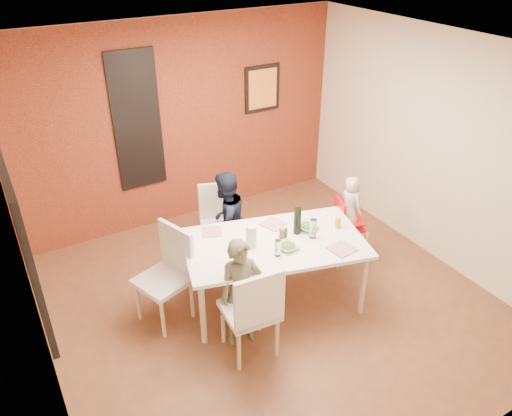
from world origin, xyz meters
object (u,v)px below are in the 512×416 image
toddler (350,202)px  high_chair (346,224)px  child_far (225,221)px  wine_bottle (297,221)px  paper_towel_roll (251,236)px  dining_table (274,247)px  chair_near (254,309)px  child_near (241,293)px  chair_far (219,218)px  chair_left (169,270)px

toddler → high_chair: bearing=55.2°
high_chair → child_far: size_ratio=0.70×
high_chair → wine_bottle: size_ratio=2.87×
toddler → paper_towel_roll: (-1.41, -0.14, 0.07)m
dining_table → toddler: (1.16, 0.20, 0.12)m
chair_near → child_near: bearing=-86.9°
child_far → chair_near: bearing=52.2°
chair_far → chair_near: bearing=-86.9°
child_far → wine_bottle: bearing=97.9°
chair_left → paper_towel_roll: size_ratio=4.29×
high_chair → child_near: 1.81m
high_chair → chair_far: bearing=72.8°
chair_near → chair_left: size_ratio=1.00×
high_chair → toddler: size_ratio=1.36×
high_chair → child_far: 1.44m
child_near → toddler: size_ratio=1.84×
chair_near → paper_towel_roll: (0.34, 0.65, 0.31)m
chair_far → child_near: 1.50m
dining_table → child_near: bearing=-149.2°
chair_left → child_near: child_near is taller
dining_table → paper_towel_roll: (-0.25, 0.05, 0.19)m
chair_left → child_near: size_ratio=0.89×
child_near → child_far: bearing=80.1°
chair_left → wine_bottle: bearing=57.1°
wine_bottle → paper_towel_roll: bearing=176.9°
chair_left → toddler: (2.21, -0.15, 0.24)m
high_chair → child_far: (-1.29, 0.63, 0.10)m
chair_left → child_far: bearing=99.6°
child_far → chair_left: bearing=8.1°
child_far → high_chair: bearing=133.3°
dining_table → chair_left: size_ratio=1.99×
chair_far → child_far: (-0.03, -0.24, 0.09)m
dining_table → child_far: child_far is taller
high_chair → paper_towel_roll: paper_towel_roll is taller
high_chair → chair_left: bearing=103.7°
chair_far → chair_left: 1.18m
chair_near → wine_bottle: wine_bottle is taller
dining_table → child_near: 0.69m
chair_left → paper_towel_roll: 0.91m
chair_near → wine_bottle: bearing=-140.1°
chair_far → paper_towel_roll: size_ratio=3.92×
dining_table → chair_left: chair_left is taller
chair_near → child_far: bearing=-102.2°
child_near → toddler: (1.74, 0.54, 0.24)m
dining_table → wine_bottle: size_ratio=6.88×
child_near → wine_bottle: size_ratio=3.88×
paper_towel_roll → chair_left: bearing=159.7°
chair_left → toddler: size_ratio=1.64×
chair_near → child_far: (0.44, 1.44, 0.04)m
child_near → wine_bottle: bearing=33.0°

